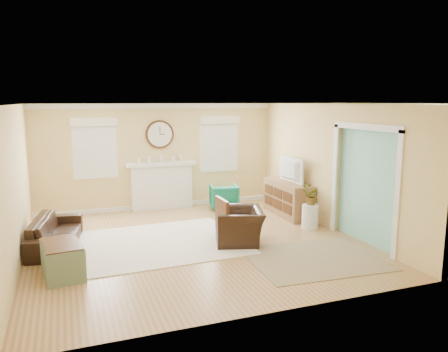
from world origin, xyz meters
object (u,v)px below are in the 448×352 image
(eames_chair, at_px, (239,226))
(dining_table, at_px, (379,203))
(sofa, at_px, (56,232))
(green_chair, at_px, (224,197))
(credenza, at_px, (288,198))

(eames_chair, bearing_deg, dining_table, 115.64)
(sofa, distance_m, dining_table, 7.00)
(green_chair, height_order, credenza, credenza)
(eames_chair, bearing_deg, sofa, -89.22)
(green_chair, distance_m, dining_table, 3.67)
(green_chair, bearing_deg, eames_chair, 86.61)
(eames_chair, xyz_separation_m, dining_table, (3.72, 0.58, -0.00))
(sofa, xyz_separation_m, green_chair, (3.91, 1.63, 0.03))
(eames_chair, relative_size, green_chair, 1.48)
(sofa, bearing_deg, green_chair, -58.36)
(eames_chair, xyz_separation_m, green_chair, (0.64, 2.56, -0.02))
(green_chair, xyz_separation_m, credenza, (1.19, -1.10, 0.09))
(sofa, bearing_deg, eames_chair, -96.97)
(eames_chair, distance_m, dining_table, 3.76)
(green_chair, xyz_separation_m, dining_table, (3.08, -1.99, 0.01))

